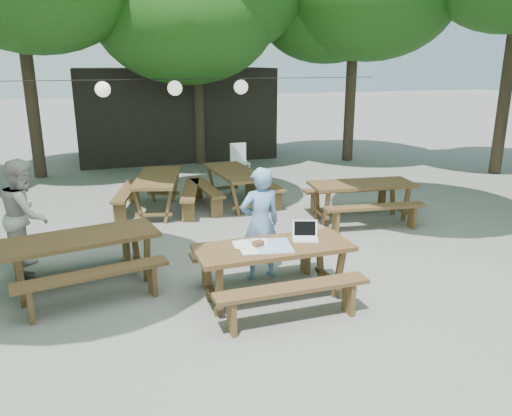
{
  "coord_description": "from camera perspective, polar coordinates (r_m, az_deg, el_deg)",
  "views": [
    {
      "loc": [
        -2.21,
        -5.81,
        3.0
      ],
      "look_at": [
        -0.09,
        0.45,
        1.05
      ],
      "focal_mm": 35.0,
      "sensor_mm": 36.0,
      "label": 1
    }
  ],
  "objects": [
    {
      "name": "picnic_table_far_w",
      "position": [
        10.45,
        -11.08,
        1.66
      ],
      "size": [
        2.02,
        2.24,
        0.75
      ],
      "rotation": [
        0.0,
        0.0,
        1.31
      ],
      "color": "#50311C",
      "rests_on": "ground"
    },
    {
      "name": "second_person",
      "position": [
        8.05,
        -24.88,
        -0.73
      ],
      "size": [
        0.66,
        0.83,
        1.67
      ],
      "primitive_type": "imported",
      "rotation": [
        0.0,
        0.0,
        1.54
      ],
      "color": "beige",
      "rests_on": "ground"
    },
    {
      "name": "picnic_table_far_e",
      "position": [
        10.78,
        -2.43,
        2.4
      ],
      "size": [
        1.68,
        2.04,
        0.75
      ],
      "rotation": [
        0.0,
        0.0,
        1.62
      ],
      "color": "#50311C",
      "rests_on": "ground"
    },
    {
      "name": "paper_lanterns",
      "position": [
        12.0,
        -9.2,
        13.39
      ],
      "size": [
        9.0,
        0.34,
        0.38
      ],
      "color": "black",
      "rests_on": "ground"
    },
    {
      "name": "picnic_table_ne",
      "position": [
        9.92,
        11.91,
        0.81
      ],
      "size": [
        2.09,
        1.81,
        0.75
      ],
      "rotation": [
        0.0,
        0.0,
        -0.13
      ],
      "color": "#50311C",
      "rests_on": "ground"
    },
    {
      "name": "plastic_chair",
      "position": [
        13.37,
        -1.82,
        4.59
      ],
      "size": [
        0.44,
        0.44,
        0.9
      ],
      "rotation": [
        0.0,
        0.0,
        0.01
      ],
      "color": "white",
      "rests_on": "ground"
    },
    {
      "name": "laptop",
      "position": [
        6.6,
        5.63,
        -3.01
      ],
      "size": [
        0.4,
        0.35,
        0.24
      ],
      "rotation": [
        0.0,
        0.0,
        -0.33
      ],
      "color": "white",
      "rests_on": "main_picnic_table"
    },
    {
      "name": "tabletop_clutter",
      "position": [
        6.32,
        0.77,
        -4.31
      ],
      "size": [
        0.77,
        0.66,
        0.08
      ],
      "color": "#366EBA",
      "rests_on": "main_picnic_table"
    },
    {
      "name": "woman",
      "position": [
        7.0,
        0.47,
        -1.8
      ],
      "size": [
        0.6,
        0.41,
        1.62
      ],
      "primitive_type": "imported",
      "rotation": [
        0.0,
        0.0,
        3.18
      ],
      "color": "#6F96CA",
      "rests_on": "ground"
    },
    {
      "name": "pavilion",
      "position": [
        16.61,
        -9.37,
        10.7
      ],
      "size": [
        6.0,
        3.0,
        2.8
      ],
      "primitive_type": "cube",
      "color": "black",
      "rests_on": "ground"
    },
    {
      "name": "picnic_table_nw",
      "position": [
        7.21,
        -19.14,
        -5.75
      ],
      "size": [
        2.16,
        1.9,
        0.75
      ],
      "rotation": [
        0.0,
        0.0,
        0.18
      ],
      "color": "#50311C",
      "rests_on": "ground"
    },
    {
      "name": "ground",
      "position": [
        6.9,
        1.96,
        -9.33
      ],
      "size": [
        80.0,
        80.0,
        0.0
      ],
      "primitive_type": "plane",
      "color": "slate",
      "rests_on": "ground"
    },
    {
      "name": "main_picnic_table",
      "position": [
        6.5,
        1.99,
        -7.28
      ],
      "size": [
        2.0,
        1.58,
        0.75
      ],
      "color": "#50311C",
      "rests_on": "ground"
    }
  ]
}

